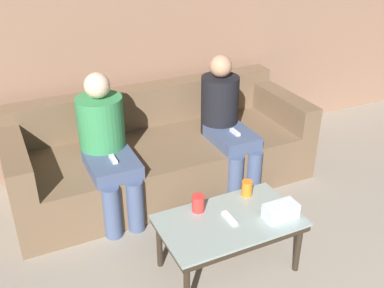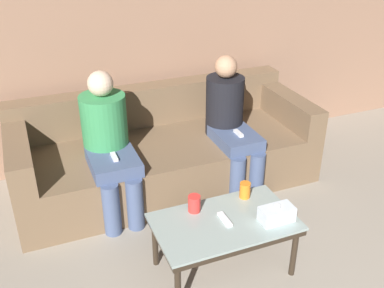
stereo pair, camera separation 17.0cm
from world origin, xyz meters
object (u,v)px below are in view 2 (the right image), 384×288
(coffee_table, at_px, (224,226))
(game_remote, at_px, (225,219))
(cup_near_left, at_px, (245,190))
(tissue_box, at_px, (277,214))
(seated_person_mid_left, at_px, (230,120))
(couch, at_px, (165,151))
(cup_near_right, at_px, (194,204))
(seated_person_left_end, at_px, (108,140))

(coffee_table, height_order, game_remote, game_remote)
(coffee_table, height_order, cup_near_left, cup_near_left)
(coffee_table, bearing_deg, tissue_box, -21.58)
(seated_person_mid_left, bearing_deg, coffee_table, -117.78)
(coffee_table, bearing_deg, couch, 89.47)
(coffee_table, height_order, cup_near_right, cup_near_right)
(tissue_box, bearing_deg, seated_person_left_end, 125.58)
(cup_near_left, height_order, cup_near_right, cup_near_right)
(cup_near_left, relative_size, tissue_box, 0.52)
(cup_near_right, relative_size, seated_person_mid_left, 0.10)
(coffee_table, xyz_separation_m, seated_person_left_end, (-0.51, 1.02, 0.24))
(cup_near_left, height_order, seated_person_mid_left, seated_person_mid_left)
(cup_near_right, xyz_separation_m, tissue_box, (0.45, -0.29, -0.01))
(cup_near_right, bearing_deg, cup_near_left, 2.33)
(seated_person_left_end, bearing_deg, coffee_table, -63.47)
(coffee_table, relative_size, tissue_box, 4.16)
(coffee_table, bearing_deg, game_remote, -89.89)
(cup_near_left, xyz_separation_m, cup_near_right, (-0.38, -0.02, 0.00))
(seated_person_mid_left, bearing_deg, tissue_box, -101.22)
(coffee_table, distance_m, seated_person_left_end, 1.17)
(couch, bearing_deg, seated_person_mid_left, -22.51)
(cup_near_left, relative_size, seated_person_left_end, 0.10)
(cup_near_left, bearing_deg, couch, 102.64)
(couch, height_order, cup_near_right, couch)
(seated_person_left_end, height_order, seated_person_mid_left, seated_person_left_end)
(couch, height_order, seated_person_mid_left, seated_person_mid_left)
(couch, height_order, cup_near_left, couch)
(cup_near_left, distance_m, seated_person_left_end, 1.13)
(tissue_box, distance_m, seated_person_mid_left, 1.16)
(couch, bearing_deg, game_remote, -90.53)
(game_remote, bearing_deg, cup_near_right, 129.18)
(cup_near_left, xyz_separation_m, seated_person_left_end, (-0.75, 0.83, 0.14))
(cup_near_right, distance_m, seated_person_mid_left, 1.08)
(couch, distance_m, game_remote, 1.23)
(cup_near_right, bearing_deg, coffee_table, -50.82)
(cup_near_left, xyz_separation_m, seated_person_mid_left, (0.29, 0.82, 0.13))
(seated_person_mid_left, bearing_deg, cup_near_left, -109.31)
(couch, bearing_deg, cup_near_left, -77.36)
(cup_near_right, height_order, tissue_box, tissue_box)
(coffee_table, xyz_separation_m, cup_near_left, (0.24, 0.19, 0.10))
(tissue_box, bearing_deg, game_remote, 158.42)
(couch, bearing_deg, coffee_table, -90.53)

